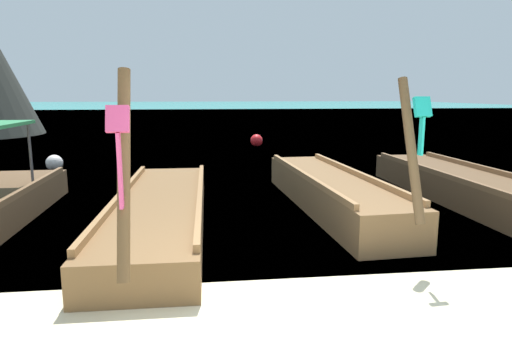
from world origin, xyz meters
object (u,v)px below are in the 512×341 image
(mooring_buoy_far, at_px, (257,140))
(longtail_boat_turquoise_ribbon, at_px, (331,192))
(longtail_boat_pink_ribbon, at_px, (161,211))
(longtail_boat_yellow_ribbon, at_px, (474,190))
(mooring_buoy_near, at_px, (54,163))

(mooring_buoy_far, bearing_deg, longtail_boat_turquoise_ribbon, -88.65)
(longtail_boat_pink_ribbon, bearing_deg, longtail_boat_yellow_ribbon, 7.12)
(mooring_buoy_near, bearing_deg, longtail_boat_pink_ribbon, -58.41)
(mooring_buoy_far, bearing_deg, mooring_buoy_near, -141.41)
(longtail_boat_pink_ribbon, height_order, longtail_boat_yellow_ribbon, longtail_boat_yellow_ribbon)
(longtail_boat_pink_ribbon, relative_size, mooring_buoy_far, 12.19)
(longtail_boat_turquoise_ribbon, height_order, mooring_buoy_near, longtail_boat_turquoise_ribbon)
(longtail_boat_pink_ribbon, distance_m, longtail_boat_turquoise_ribbon, 3.24)
(longtail_boat_yellow_ribbon, relative_size, mooring_buoy_far, 13.45)
(longtail_boat_yellow_ribbon, xyz_separation_m, mooring_buoy_near, (-9.61, 5.00, -0.06))
(longtail_boat_yellow_ribbon, bearing_deg, longtail_boat_turquoise_ribbon, 179.10)
(mooring_buoy_near, xyz_separation_m, mooring_buoy_far, (6.44, 5.14, 0.03))
(longtail_boat_turquoise_ribbon, height_order, mooring_buoy_far, longtail_boat_turquoise_ribbon)
(longtail_boat_turquoise_ribbon, distance_m, mooring_buoy_near, 8.31)
(mooring_buoy_near, bearing_deg, longtail_boat_turquoise_ribbon, -36.57)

